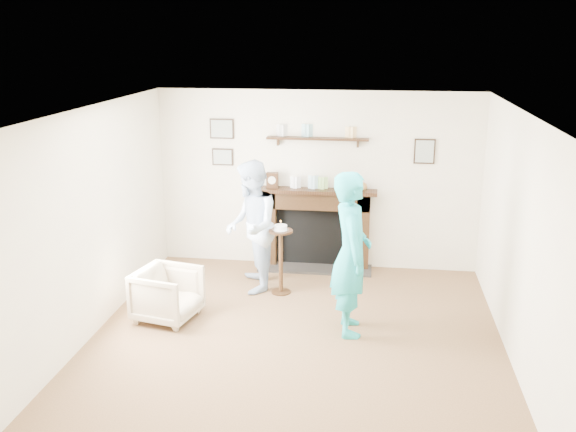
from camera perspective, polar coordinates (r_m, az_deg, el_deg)
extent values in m
plane|color=brown|center=(7.10, 0.57, -11.26)|extent=(5.00, 5.00, 0.00)
cube|color=#EFE9CB|center=(9.01, 2.63, 3.20)|extent=(4.50, 0.04, 2.50)
cube|color=#EFE9CB|center=(7.24, -17.36, -0.78)|extent=(0.04, 5.00, 2.50)
cube|color=#EFE9CB|center=(6.73, 19.99, -2.31)|extent=(0.04, 5.00, 2.50)
cube|color=white|center=(6.35, 0.63, 9.21)|extent=(4.50, 5.00, 0.04)
cube|color=black|center=(9.18, -1.59, -1.07)|extent=(0.18, 0.20, 1.10)
cube|color=black|center=(9.07, 6.67, -1.41)|extent=(0.18, 0.20, 1.10)
cube|color=black|center=(8.98, 2.55, 1.38)|extent=(1.50, 0.20, 0.24)
cube|color=black|center=(9.20, 2.55, -1.83)|extent=(1.14, 0.06, 0.86)
cube|color=#2E2B29|center=(9.16, 2.40, -4.66)|extent=(1.60, 0.44, 0.03)
cube|color=black|center=(8.92, 2.54, 2.23)|extent=(1.68, 0.26, 0.05)
cube|color=black|center=(8.83, 2.64, 6.89)|extent=(1.40, 0.15, 0.03)
cube|color=black|center=(9.09, -5.90, 7.73)|extent=(0.34, 0.03, 0.28)
cube|color=black|center=(9.16, -5.83, 5.25)|extent=(0.30, 0.03, 0.24)
cube|color=black|center=(8.90, 12.04, 5.65)|extent=(0.28, 0.03, 0.34)
cube|color=black|center=(8.96, -1.40, 3.20)|extent=(0.16, 0.09, 0.22)
cylinder|color=beige|center=(8.92, -1.45, 3.20)|extent=(0.11, 0.01, 0.11)
sphere|color=#33892D|center=(8.86, 6.68, 2.61)|extent=(0.12, 0.12, 0.12)
imported|color=#C3A890|center=(7.79, -10.55, -8.96)|extent=(0.81, 0.79, 0.62)
imported|color=#A1B2CA|center=(8.51, -3.19, -6.47)|extent=(0.81, 0.95, 1.71)
imported|color=teal|center=(7.41, 5.43, -10.07)|extent=(0.54, 0.73, 1.84)
cylinder|color=black|center=(8.37, -0.63, -6.76)|extent=(0.25, 0.25, 0.02)
cylinder|color=black|center=(8.22, -0.64, -4.11)|extent=(0.05, 0.05, 0.81)
cylinder|color=black|center=(8.09, -0.65, -1.35)|extent=(0.30, 0.30, 0.03)
cylinder|color=silver|center=(8.08, -0.65, -1.24)|extent=(0.21, 0.21, 0.01)
cylinder|color=white|center=(8.07, -0.65, -1.02)|extent=(0.16, 0.16, 0.06)
cylinder|color=#FFDCA1|center=(8.06, -0.65, -0.67)|extent=(0.01, 0.01, 0.04)
sphere|color=orange|center=(8.05, -0.65, -0.46)|extent=(0.02, 0.02, 0.02)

